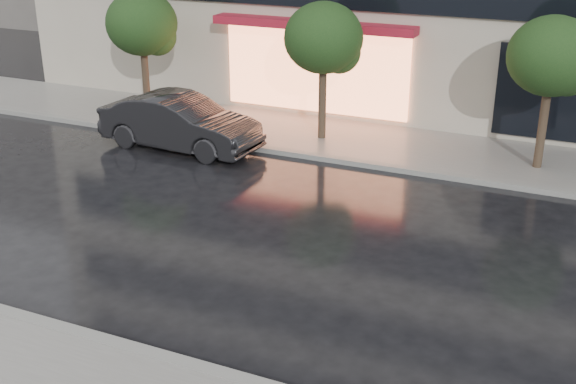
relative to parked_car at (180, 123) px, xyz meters
The scene contains 8 objects.
ground 10.08m from the parked_car, 50.63° to the right, with size 120.00×120.00×0.00m, color black.
sidewalk_far 6.88m from the parked_car, 21.27° to the left, with size 60.00×3.50×0.12m, color slate.
curb_near 10.86m from the parked_car, 53.98° to the right, with size 60.00×0.25×0.14m, color gray.
curb_far 6.45m from the parked_car, ahead, with size 60.00×0.25×0.14m, color gray.
tree_far_west 4.04m from the parked_car, 138.58° to the left, with size 2.20×2.20×3.99m.
tree_mid_west 4.65m from the parked_car, 33.35° to the left, with size 2.20×2.20×3.99m.
tree_mid_east 9.94m from the parked_car, 13.48° to the left, with size 2.20×2.20×3.99m.
parked_car is the anchor object (origin of this frame).
Camera 1 is at (4.26, -8.64, 6.63)m, focal length 45.00 mm.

